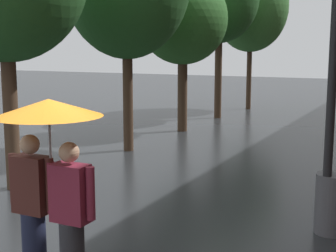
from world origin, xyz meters
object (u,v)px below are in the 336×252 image
(street_tree_2, at_px, (183,20))
(couple_under_umbrella, at_px, (50,165))
(street_tree_4, at_px, (251,7))
(street_lamp_post, at_px, (333,60))
(litter_bin, at_px, (331,204))

(street_tree_2, bearing_deg, couple_under_umbrella, -72.10)
(street_tree_2, distance_m, couple_under_umbrella, 10.54)
(street_tree_2, bearing_deg, street_tree_4, 89.18)
(street_tree_4, bearing_deg, street_lamp_post, -67.90)
(couple_under_umbrella, bearing_deg, street_lamp_post, 51.28)
(street_tree_2, relative_size, litter_bin, 5.73)
(street_tree_2, bearing_deg, litter_bin, -50.72)
(couple_under_umbrella, bearing_deg, street_tree_4, 100.75)
(street_tree_4, distance_m, street_lamp_post, 14.52)
(couple_under_umbrella, bearing_deg, street_tree_2, 107.90)
(street_tree_2, height_order, couple_under_umbrella, street_tree_2)
(street_lamp_post, bearing_deg, street_tree_4, 112.10)
(couple_under_umbrella, xyz_separation_m, litter_bin, (2.38, 3.04, -0.95))
(street_tree_4, xyz_separation_m, street_lamp_post, (5.42, -13.34, -1.88))
(street_tree_4, bearing_deg, street_tree_2, -90.82)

